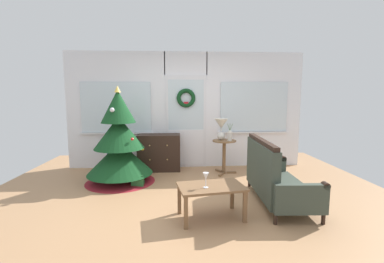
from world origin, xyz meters
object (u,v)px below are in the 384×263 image
(coffee_table, at_px, (211,191))
(wine_glass, at_px, (206,177))
(dresser_cabinet, at_px, (159,152))
(side_table, at_px, (224,150))
(table_lamp, at_px, (221,126))
(settee_sofa, at_px, (274,178))
(flower_vase, at_px, (230,135))
(gift_box, at_px, (138,180))
(christmas_tree, at_px, (119,146))

(coffee_table, bearing_deg, wine_glass, -136.78)
(wine_glass, bearing_deg, dresser_cabinet, 107.19)
(side_table, xyz_separation_m, table_lamp, (-0.06, 0.04, 0.49))
(dresser_cabinet, xyz_separation_m, coffee_table, (0.83, -2.35, -0.02))
(dresser_cabinet, height_order, settee_sofa, settee_sofa)
(dresser_cabinet, bearing_deg, flower_vase, -15.21)
(dresser_cabinet, relative_size, gift_box, 4.25)
(side_table, relative_size, wine_glass, 3.57)
(christmas_tree, bearing_deg, side_table, 11.98)
(coffee_table, height_order, wine_glass, wine_glass)
(christmas_tree, height_order, dresser_cabinet, christmas_tree)
(dresser_cabinet, relative_size, side_table, 1.30)
(flower_vase, bearing_deg, coffee_table, -107.76)
(flower_vase, xyz_separation_m, coffee_table, (-0.63, -1.95, -0.44))
(dresser_cabinet, distance_m, settee_sofa, 2.62)
(christmas_tree, bearing_deg, dresser_cabinet, 48.59)
(side_table, relative_size, table_lamp, 1.58)
(settee_sofa, relative_size, gift_box, 7.32)
(gift_box, bearing_deg, flower_vase, 19.39)
(settee_sofa, distance_m, gift_box, 2.32)
(christmas_tree, relative_size, flower_vase, 5.07)
(dresser_cabinet, relative_size, wine_glass, 4.63)
(flower_vase, distance_m, wine_glass, 2.16)
(flower_vase, bearing_deg, dresser_cabinet, 164.79)
(christmas_tree, height_order, settee_sofa, christmas_tree)
(christmas_tree, xyz_separation_m, settee_sofa, (2.50, -1.12, -0.30))
(coffee_table, bearing_deg, side_table, 75.37)
(christmas_tree, distance_m, side_table, 2.08)
(settee_sofa, xyz_separation_m, flower_vase, (-0.37, 1.49, 0.44))
(dresser_cabinet, relative_size, flower_vase, 2.58)
(side_table, bearing_deg, coffee_table, -104.63)
(side_table, relative_size, gift_box, 3.28)
(side_table, bearing_deg, wine_glass, -106.12)
(gift_box, bearing_deg, wine_glass, -52.80)
(coffee_table, bearing_deg, christmas_tree, 133.48)
(wine_glass, distance_m, gift_box, 1.82)
(side_table, bearing_deg, flower_vase, -30.96)
(table_lamp, bearing_deg, wine_glass, -104.32)
(coffee_table, relative_size, wine_glass, 4.69)
(coffee_table, relative_size, gift_box, 4.31)
(christmas_tree, relative_size, side_table, 2.55)
(settee_sofa, relative_size, side_table, 2.23)
(settee_sofa, height_order, wine_glass, settee_sofa)
(flower_vase, xyz_separation_m, wine_glass, (-0.70, -2.02, -0.24))
(table_lamp, bearing_deg, settee_sofa, -71.43)
(flower_vase, bearing_deg, table_lamp, 147.99)
(table_lamp, bearing_deg, coffee_table, -102.77)
(gift_box, bearing_deg, settee_sofa, -21.99)
(christmas_tree, distance_m, wine_glass, 2.18)
(settee_sofa, bearing_deg, christmas_tree, 155.92)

